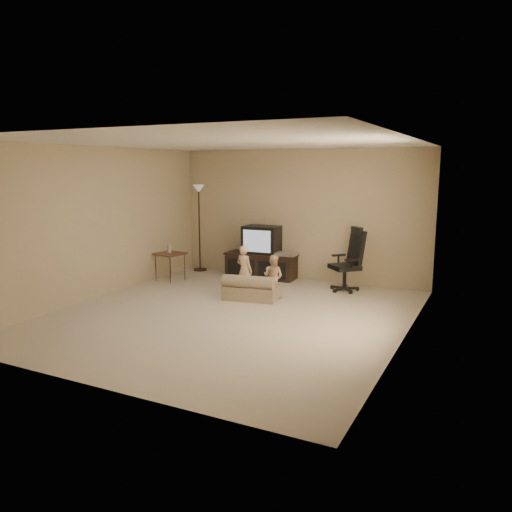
{
  "coord_description": "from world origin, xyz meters",
  "views": [
    {
      "loc": [
        3.52,
        -6.21,
        2.15
      ],
      "look_at": [
        0.13,
        0.6,
        0.8
      ],
      "focal_mm": 35.0,
      "sensor_mm": 36.0,
      "label": 1
    }
  ],
  "objects_px": {
    "side_table": "(170,254)",
    "toddler_right": "(273,277)",
    "office_chair": "(348,268)",
    "tv_stand": "(262,256)",
    "toddler_left": "(244,270)",
    "floor_lamp": "(199,208)",
    "child_sofa": "(250,289)"
  },
  "relations": [
    {
      "from": "office_chair",
      "to": "toddler_right",
      "type": "relative_size",
      "value": 1.55
    },
    {
      "from": "side_table",
      "to": "toddler_right",
      "type": "bearing_deg",
      "value": -7.64
    },
    {
      "from": "child_sofa",
      "to": "tv_stand",
      "type": "bearing_deg",
      "value": 100.06
    },
    {
      "from": "tv_stand",
      "to": "child_sofa",
      "type": "bearing_deg",
      "value": -73.6
    },
    {
      "from": "office_chair",
      "to": "toddler_right",
      "type": "xyz_separation_m",
      "value": [
        -0.98,
        -1.05,
        -0.04
      ]
    },
    {
      "from": "floor_lamp",
      "to": "child_sofa",
      "type": "bearing_deg",
      "value": -39.0
    },
    {
      "from": "floor_lamp",
      "to": "toddler_right",
      "type": "bearing_deg",
      "value": -30.66
    },
    {
      "from": "side_table",
      "to": "toddler_right",
      "type": "relative_size",
      "value": 0.99
    },
    {
      "from": "office_chair",
      "to": "side_table",
      "type": "bearing_deg",
      "value": -122.17
    },
    {
      "from": "office_chair",
      "to": "toddler_right",
      "type": "bearing_deg",
      "value": -87.9
    },
    {
      "from": "office_chair",
      "to": "side_table",
      "type": "relative_size",
      "value": 1.56
    },
    {
      "from": "tv_stand",
      "to": "side_table",
      "type": "height_order",
      "value": "tv_stand"
    },
    {
      "from": "tv_stand",
      "to": "side_table",
      "type": "xyz_separation_m",
      "value": [
        -1.47,
        -1.01,
        0.09
      ]
    },
    {
      "from": "side_table",
      "to": "toddler_left",
      "type": "bearing_deg",
      "value": -11.04
    },
    {
      "from": "office_chair",
      "to": "toddler_left",
      "type": "xyz_separation_m",
      "value": [
        -1.5,
        -1.09,
        0.02
      ]
    },
    {
      "from": "tv_stand",
      "to": "toddler_right",
      "type": "height_order",
      "value": "tv_stand"
    },
    {
      "from": "tv_stand",
      "to": "toddler_left",
      "type": "relative_size",
      "value": 1.7
    },
    {
      "from": "toddler_left",
      "to": "child_sofa",
      "type": "bearing_deg",
      "value": 147.48
    },
    {
      "from": "office_chair",
      "to": "toddler_right",
      "type": "height_order",
      "value": "office_chair"
    },
    {
      "from": "side_table",
      "to": "child_sofa",
      "type": "height_order",
      "value": "side_table"
    },
    {
      "from": "side_table",
      "to": "tv_stand",
      "type": "bearing_deg",
      "value": 34.61
    },
    {
      "from": "tv_stand",
      "to": "side_table",
      "type": "distance_m",
      "value": 1.79
    },
    {
      "from": "office_chair",
      "to": "child_sofa",
      "type": "distance_m",
      "value": 1.84
    },
    {
      "from": "tv_stand",
      "to": "toddler_right",
      "type": "xyz_separation_m",
      "value": [
        0.85,
        -1.32,
        -0.06
      ]
    },
    {
      "from": "floor_lamp",
      "to": "toddler_left",
      "type": "xyz_separation_m",
      "value": [
        1.81,
        -1.42,
        -0.88
      ]
    },
    {
      "from": "toddler_right",
      "to": "tv_stand",
      "type": "bearing_deg",
      "value": -52.56
    },
    {
      "from": "tv_stand",
      "to": "floor_lamp",
      "type": "bearing_deg",
      "value": 174.79
    },
    {
      "from": "side_table",
      "to": "toddler_left",
      "type": "height_order",
      "value": "toddler_left"
    },
    {
      "from": "side_table",
      "to": "floor_lamp",
      "type": "distance_m",
      "value": 1.33
    },
    {
      "from": "side_table",
      "to": "toddler_left",
      "type": "distance_m",
      "value": 1.84
    },
    {
      "from": "toddler_right",
      "to": "floor_lamp",
      "type": "bearing_deg",
      "value": -25.92
    },
    {
      "from": "tv_stand",
      "to": "child_sofa",
      "type": "relative_size",
      "value": 1.56
    }
  ]
}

